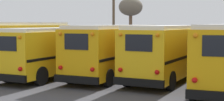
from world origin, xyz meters
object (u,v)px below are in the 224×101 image
object	(u,v)px
school_bus_0	(15,45)
school_bus_3	(170,50)
school_bus_2	(118,48)
utility_pole	(114,19)
school_bus_1	(60,49)
bare_tree_1	(131,8)

from	to	relation	value
school_bus_0	school_bus_3	distance (m)	10.16
school_bus_2	school_bus_3	xyz separation A→B (m)	(3.33, 0.04, -0.01)
school_bus_2	utility_pole	xyz separation A→B (m)	(-5.27, 11.38, 2.00)
school_bus_0	utility_pole	xyz separation A→B (m)	(1.39, 13.13, 1.91)
school_bus_0	school_bus_1	xyz separation A→B (m)	(3.33, 0.19, -0.17)
school_bus_1	utility_pole	distance (m)	13.25
utility_pole	bare_tree_1	distance (m)	10.27
school_bus_0	school_bus_1	bearing A→B (deg)	3.21
bare_tree_1	school_bus_2	bearing A→B (deg)	-71.30
school_bus_3	utility_pole	size ratio (longest dim) A/B	1.43
school_bus_1	school_bus_3	bearing A→B (deg)	13.49
school_bus_0	school_bus_1	size ratio (longest dim) A/B	1.07
school_bus_2	utility_pole	size ratio (longest dim) A/B	1.51
utility_pole	bare_tree_1	xyz separation A→B (m)	(-1.95, 9.96, 1.57)
school_bus_0	school_bus_3	bearing A→B (deg)	10.13
school_bus_0	school_bus_3	world-z (taller)	school_bus_0
utility_pole	school_bus_0	bearing A→B (deg)	-96.06
school_bus_1	school_bus_3	size ratio (longest dim) A/B	0.96
bare_tree_1	school_bus_1	bearing A→B (deg)	-80.35
school_bus_0	bare_tree_1	bearing A→B (deg)	91.39
school_bus_2	bare_tree_1	world-z (taller)	bare_tree_1
school_bus_0	bare_tree_1	distance (m)	23.35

